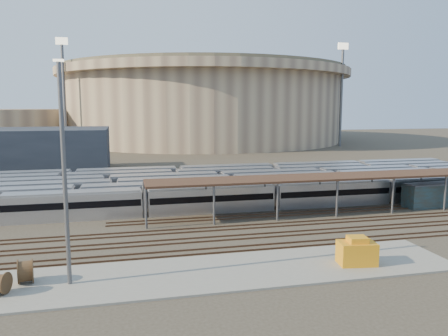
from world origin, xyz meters
name	(u,v)px	position (x,y,z in m)	size (l,w,h in m)	color
ground	(212,227)	(0.00, 0.00, 0.00)	(420.00, 420.00, 0.00)	#383026
apron	(190,275)	(-5.00, -15.00, 0.10)	(50.00, 9.00, 0.20)	gray
subway_trains	(193,187)	(0.64, 18.50, 1.80)	(126.60, 23.90, 3.60)	silver
inspection_shed	(356,177)	(22.00, 4.00, 4.98)	(60.30, 6.00, 5.30)	#535458
empty_tracks	(220,238)	(0.00, -5.00, 0.09)	(170.00, 9.62, 0.18)	#4C3323
stadium	(204,103)	(25.00, 140.00, 16.47)	(124.00, 124.00, 32.50)	tan
service_building	(13,151)	(-35.00, 55.00, 5.00)	(42.00, 20.00, 10.00)	#1E232D
floodlight_0	(64,90)	(-30.00, 110.00, 20.65)	(4.00, 1.00, 38.40)	#535458
floodlight_2	(341,91)	(70.00, 100.00, 20.65)	(4.00, 1.00, 38.40)	#535458
floodlight_3	(123,94)	(-10.00, 160.00, 20.65)	(4.00, 1.00, 38.40)	#535458
teal_boxcar	(447,194)	(37.52, 4.00, 1.70)	(14.55, 2.81, 3.40)	#1F444E
cable_reel_west	(25,271)	(-18.84, -13.94, 1.23)	(2.06, 2.06, 1.14)	brown
cable_reel_east	(0,284)	(-20.36, -15.90, 1.08)	(1.76, 1.76, 0.98)	brown
yard_light_pole	(64,174)	(-15.21, -14.93, 9.53)	(0.81, 0.36, 18.50)	#535458
yellow_equipment	(357,253)	(10.74, -16.19, 1.27)	(3.43, 2.15, 2.15)	orange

